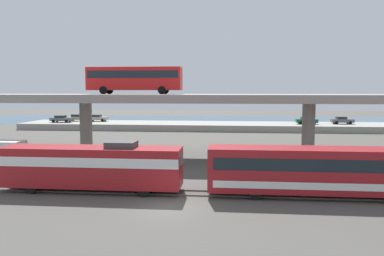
# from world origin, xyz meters

# --- Properties ---
(ground_plane) EXTENTS (260.00, 260.00, 0.00)m
(ground_plane) POSITION_xyz_m (0.00, 0.00, 0.00)
(ground_plane) COLOR #4C4944
(rail_strip_near) EXTENTS (110.00, 0.12, 0.12)m
(rail_strip_near) POSITION_xyz_m (0.00, 3.27, 0.06)
(rail_strip_near) COLOR #59544C
(rail_strip_near) RESTS_ON ground_plane
(rail_strip_far) EXTENTS (110.00, 0.12, 0.12)m
(rail_strip_far) POSITION_xyz_m (0.00, 4.73, 0.06)
(rail_strip_far) COLOR #59544C
(rail_strip_far) RESTS_ON ground_plane
(train_locomotive) EXTENTS (15.83, 3.04, 4.18)m
(train_locomotive) POSITION_xyz_m (-7.74, 4.00, 2.19)
(train_locomotive) COLOR maroon
(train_locomotive) RESTS_ON ground_plane
(train_coach_lead) EXTENTS (21.27, 3.04, 3.86)m
(train_coach_lead) POSITION_xyz_m (13.26, 4.00, 2.17)
(train_coach_lead) COLOR maroon
(train_coach_lead) RESTS_ON ground_plane
(highway_overpass) EXTENTS (96.00, 10.08, 7.82)m
(highway_overpass) POSITION_xyz_m (0.00, 20.00, 7.10)
(highway_overpass) COLOR gray
(highway_overpass) RESTS_ON ground_plane
(transit_bus_on_overpass) EXTENTS (12.00, 2.68, 3.40)m
(transit_bus_on_overpass) POSITION_xyz_m (-7.82, 22.00, 9.88)
(transit_bus_on_overpass) COLOR red
(transit_bus_on_overpass) RESTS_ON highway_overpass
(service_truck_west) EXTENTS (6.80, 2.46, 3.04)m
(service_truck_west) POSITION_xyz_m (-18.70, 11.48, 1.64)
(service_truck_west) COLOR #0C4C26
(service_truck_west) RESTS_ON ground_plane
(pier_parking_lot) EXTENTS (80.00, 11.31, 1.31)m
(pier_parking_lot) POSITION_xyz_m (0.00, 55.00, 0.65)
(pier_parking_lot) COLOR gray
(pier_parking_lot) RESTS_ON ground_plane
(parked_car_0) EXTENTS (4.42, 1.97, 1.50)m
(parked_car_0) POSITION_xyz_m (27.66, 55.57, 2.08)
(parked_car_0) COLOR #515459
(parked_car_0) RESTS_ON pier_parking_lot
(parked_car_1) EXTENTS (4.33, 1.91, 1.50)m
(parked_car_1) POSITION_xyz_m (20.22, 54.45, 2.08)
(parked_car_1) COLOR #0C4C26
(parked_car_1) RESTS_ON pier_parking_lot
(parked_car_2) EXTENTS (4.32, 1.95, 1.50)m
(parked_car_2) POSITION_xyz_m (-30.19, 57.52, 2.08)
(parked_car_2) COLOR #9E998C
(parked_car_2) RESTS_ON pier_parking_lot
(parked_car_3) EXTENTS (4.55, 1.93, 1.50)m
(parked_car_3) POSITION_xyz_m (-25.22, 56.91, 2.08)
(parked_car_3) COLOR #9E998C
(parked_car_3) RESTS_ON pier_parking_lot
(parked_car_4) EXTENTS (4.69, 1.94, 1.50)m
(parked_car_4) POSITION_xyz_m (-32.18, 53.71, 2.08)
(parked_car_4) COLOR #515459
(parked_car_4) RESTS_ON pier_parking_lot
(harbor_water) EXTENTS (140.00, 36.00, 0.01)m
(harbor_water) POSITION_xyz_m (0.00, 78.00, 0.00)
(harbor_water) COLOR #385B7A
(harbor_water) RESTS_ON ground_plane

